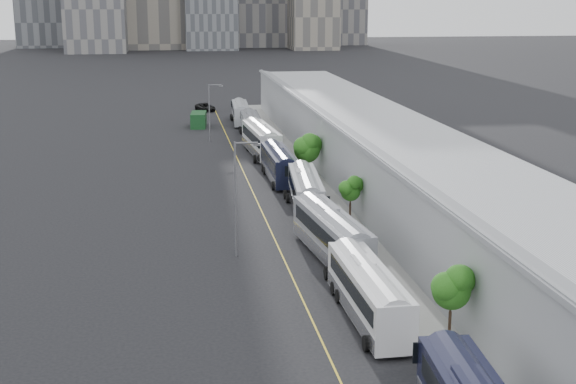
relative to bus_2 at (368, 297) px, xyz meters
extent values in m
cube|color=gray|center=(6.99, 19.55, -1.47)|extent=(10.00, 170.00, 0.12)
cube|color=gold|center=(-3.51, 19.55, -1.52)|extent=(0.12, 160.00, 0.02)
cube|color=gray|center=(10.99, 19.55, 1.87)|extent=(12.00, 160.00, 6.80)
cube|color=gray|center=(10.99, 19.55, 4.32)|extent=(12.45, 160.40, 2.57)
cube|color=gray|center=(5.09, 19.55, 5.47)|extent=(0.30, 160.00, 0.40)
cube|color=black|center=(0.71, -15.51, 2.10)|extent=(1.44, 2.28, 0.30)
cube|color=white|center=(0.00, 0.02, 0.31)|extent=(2.68, 12.45, 3.01)
cube|color=black|center=(0.00, -0.17, 0.85)|extent=(2.72, 10.96, 1.02)
cube|color=silver|center=(0.00, 0.02, -0.66)|extent=(2.72, 12.20, 0.96)
cube|color=white|center=(0.00, 1.46, 1.95)|extent=(1.28, 2.12, 0.29)
cube|color=gray|center=(0.22, 12.55, 0.42)|extent=(3.98, 13.40, 3.20)
cube|color=black|center=(0.22, 12.35, 1.00)|extent=(3.88, 11.83, 1.09)
cube|color=silver|center=(0.22, 12.55, -0.60)|extent=(4.00, 13.14, 1.02)
cube|color=gray|center=(0.22, 14.07, 2.18)|extent=(1.54, 2.36, 0.30)
cube|color=#9B9EA4|center=(0.69, 27.15, 0.34)|extent=(3.67, 12.83, 3.07)
cube|color=black|center=(0.69, 26.96, 0.89)|extent=(3.60, 11.32, 1.04)
cube|color=silver|center=(0.69, 27.15, -0.64)|extent=(3.69, 12.58, 0.98)
cube|color=#9B9EA4|center=(0.69, 28.61, 2.02)|extent=(1.46, 2.25, 0.29)
cube|color=black|center=(-0.01, 40.54, 0.30)|extent=(2.58, 12.41, 3.00)
cube|color=black|center=(-0.01, 40.35, 0.84)|extent=(2.62, 10.92, 1.02)
cube|color=silver|center=(-0.01, 40.54, -0.66)|extent=(2.61, 12.16, 0.96)
cube|color=black|center=(-0.01, 41.97, 1.95)|extent=(1.26, 2.11, 0.29)
cube|color=silver|center=(-0.25, 55.35, 0.52)|extent=(3.64, 13.98, 3.35)
cube|color=black|center=(-0.25, 55.14, 1.12)|extent=(3.59, 12.32, 1.14)
cube|color=silver|center=(-0.25, 55.35, -0.56)|extent=(3.66, 13.70, 1.07)
cube|color=silver|center=(-0.25, 56.95, 2.35)|extent=(1.53, 2.42, 0.32)
cube|color=gray|center=(-0.08, 69.27, 0.27)|extent=(2.91, 12.24, 2.94)
cube|color=black|center=(-0.08, 69.08, 0.80)|extent=(2.91, 10.78, 1.00)
cube|color=silver|center=(-0.08, 69.27, -0.67)|extent=(2.94, 11.99, 0.94)
cube|color=gray|center=(-0.08, 70.67, 1.88)|extent=(1.30, 2.10, 0.28)
cube|color=#B7BBC2|center=(-0.36, 82.82, 0.24)|extent=(2.98, 12.06, 2.90)
cube|color=black|center=(-0.36, 82.64, 0.76)|extent=(2.97, 10.63, 0.99)
cube|color=silver|center=(-0.36, 82.82, -0.69)|extent=(3.01, 11.83, 0.93)
cube|color=#B7BBC2|center=(-0.36, 84.20, 1.83)|extent=(1.29, 2.08, 0.28)
cylinder|color=black|center=(3.66, -4.76, 0.42)|extent=(0.18, 0.18, 3.90)
sphere|color=#1F5714|center=(3.66, -4.76, 2.39)|extent=(2.26, 2.26, 2.26)
cylinder|color=black|center=(3.88, 21.97, 0.14)|extent=(0.18, 0.18, 3.34)
sphere|color=#1F5714|center=(3.88, 21.97, 1.80)|extent=(1.82, 1.82, 1.82)
cylinder|color=black|center=(3.29, 41.21, 0.27)|extent=(0.18, 0.18, 3.61)
sphere|color=#1F5714|center=(3.29, 41.21, 2.22)|extent=(3.00, 3.00, 3.00)
cylinder|color=#59595E|center=(-7.12, 14.21, 3.07)|extent=(0.18, 0.18, 9.20)
cylinder|color=#59595E|center=(-6.22, 14.21, 7.57)|extent=(1.80, 0.14, 0.14)
cube|color=#59595E|center=(-5.42, 14.21, 7.42)|extent=(0.50, 0.22, 0.18)
cylinder|color=#59595E|center=(-6.26, 66.25, 2.56)|extent=(0.18, 0.18, 8.18)
cylinder|color=#59595E|center=(-5.36, 66.25, 6.55)|extent=(1.80, 0.14, 0.14)
cube|color=#59595E|center=(-4.56, 66.25, 6.40)|extent=(0.50, 0.22, 0.18)
cube|color=#113819|center=(-7.26, 80.10, -0.38)|extent=(2.79, 5.61, 2.31)
imported|color=black|center=(-5.26, 98.62, -0.82)|extent=(3.94, 5.60, 1.42)
camera|label=1|loc=(-12.18, -46.30, 18.45)|focal=50.00mm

